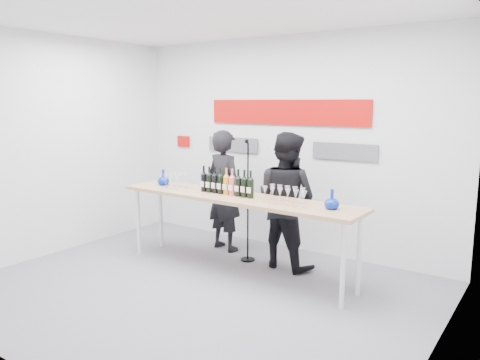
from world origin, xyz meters
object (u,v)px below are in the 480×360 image
object	(u,v)px
tasting_table	(235,202)
mic_stand	(248,224)
presenter_left	(225,191)
presenter_right	(286,200)

from	to	relation	value
tasting_table	mic_stand	world-z (taller)	mic_stand
tasting_table	mic_stand	bearing A→B (deg)	105.70
presenter_left	presenter_right	distance (m)	1.07
mic_stand	presenter_left	bearing A→B (deg)	179.33
tasting_table	presenter_right	world-z (taller)	presenter_right
tasting_table	presenter_right	bearing A→B (deg)	55.23
tasting_table	presenter_left	world-z (taller)	presenter_left
tasting_table	presenter_right	xyz separation A→B (m)	(0.40, 0.55, -0.03)
mic_stand	presenter_right	bearing A→B (deg)	33.44
presenter_left	mic_stand	distance (m)	0.69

